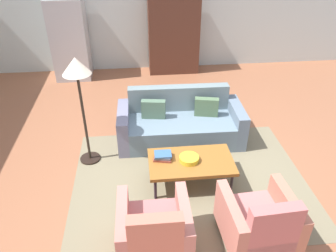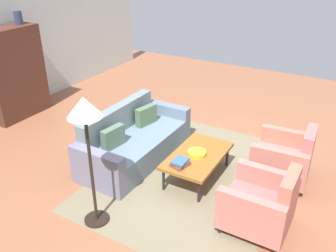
{
  "view_description": "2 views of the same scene",
  "coord_description": "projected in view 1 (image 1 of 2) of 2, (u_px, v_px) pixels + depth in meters",
  "views": [
    {
      "loc": [
        -0.74,
        -3.92,
        3.3
      ],
      "look_at": [
        -0.33,
        0.02,
        0.79
      ],
      "focal_mm": 35.3,
      "sensor_mm": 36.0,
      "label": 1
    },
    {
      "loc": [
        -4.2,
        -2.16,
        3.17
      ],
      "look_at": [
        -0.02,
        0.21,
        0.74
      ],
      "focal_mm": 38.19,
      "sensor_mm": 36.0,
      "label": 2
    }
  ],
  "objects": [
    {
      "name": "armchair_left",
      "position": [
        154.0,
        233.0,
        3.65
      ],
      "size": [
        0.81,
        0.81,
        0.88
      ],
      "rotation": [
        0.0,
        0.0,
        -0.01
      ],
      "color": "#352317",
      "rests_on": "ground"
    },
    {
      "name": "fruit_bowl",
      "position": [
        189.0,
        159.0,
        4.63
      ],
      "size": [
        0.28,
        0.28,
        0.07
      ],
      "primitive_type": "cylinder",
      "color": "gold",
      "rests_on": "coffee_table"
    },
    {
      "name": "refrigerator",
      "position": [
        70.0,
        39.0,
        7.6
      ],
      "size": [
        0.8,
        0.73,
        1.85
      ],
      "color": "#B7BABF",
      "rests_on": "ground"
    },
    {
      "name": "cabinet",
      "position": [
        174.0,
        36.0,
        7.92
      ],
      "size": [
        1.2,
        0.51,
        1.8
      ],
      "color": "#502D20",
      "rests_on": "ground"
    },
    {
      "name": "ground_plane",
      "position": [
        189.0,
        169.0,
        5.13
      ],
      "size": [
        11.42,
        11.42,
        0.0
      ],
      "primitive_type": "plane",
      "color": "#9A5E40"
    },
    {
      "name": "area_rug",
      "position": [
        190.0,
        179.0,
        4.91
      ],
      "size": [
        3.4,
        2.6,
        0.01
      ],
      "primitive_type": "cube",
      "color": "#7B7156",
      "rests_on": "ground"
    },
    {
      "name": "coffee_table",
      "position": [
        191.0,
        162.0,
        4.67
      ],
      "size": [
        1.2,
        0.7,
        0.4
      ],
      "color": "black",
      "rests_on": "ground"
    },
    {
      "name": "book_stack",
      "position": [
        163.0,
        156.0,
        4.67
      ],
      "size": [
        0.29,
        0.25,
        0.09
      ],
      "color": "brown",
      "rests_on": "coffee_table"
    },
    {
      "name": "armchair_right",
      "position": [
        260.0,
        225.0,
        3.75
      ],
      "size": [
        0.84,
        0.84,
        0.88
      ],
      "rotation": [
        0.0,
        0.0,
        0.05
      ],
      "color": "#2A2A15",
      "rests_on": "ground"
    },
    {
      "name": "wall_back",
      "position": [
        163.0,
        11.0,
        7.92
      ],
      "size": [
        9.51,
        0.12,
        2.8
      ],
      "primitive_type": "cube",
      "color": "silver",
      "rests_on": "ground"
    },
    {
      "name": "couch",
      "position": [
        180.0,
        123.0,
        5.71
      ],
      "size": [
        2.12,
        0.94,
        0.86
      ],
      "rotation": [
        0.0,
        0.0,
        3.12
      ],
      "color": "slate",
      "rests_on": "ground"
    },
    {
      "name": "floor_lamp",
      "position": [
        77.0,
        76.0,
        4.55
      ],
      "size": [
        0.4,
        0.4,
        1.72
      ],
      "color": "black",
      "rests_on": "ground"
    }
  ]
}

